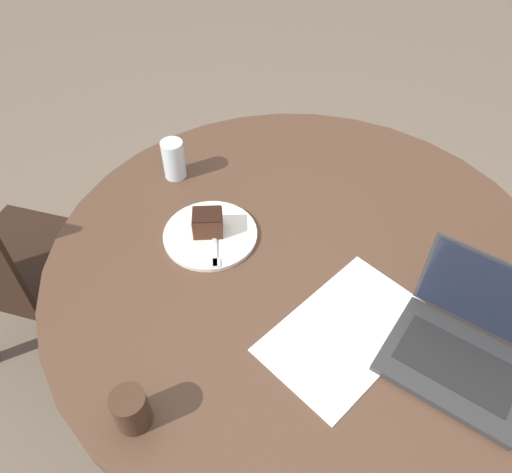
% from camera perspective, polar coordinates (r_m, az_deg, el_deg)
% --- Properties ---
extents(ground_plane, '(12.00, 12.00, 0.00)m').
position_cam_1_polar(ground_plane, '(1.97, 3.81, -17.13)').
color(ground_plane, '#6B5B4C').
extents(dining_table, '(1.36, 1.36, 0.77)m').
position_cam_1_polar(dining_table, '(1.42, 5.09, -5.63)').
color(dining_table, '#4C3323').
rests_on(dining_table, ground_plane).
extents(chair, '(0.59, 0.59, 0.95)m').
position_cam_1_polar(chair, '(1.85, -26.41, -3.26)').
color(chair, black).
rests_on(chair, ground_plane).
extents(paper_document, '(0.43, 0.29, 0.00)m').
position_cam_1_polar(paper_document, '(1.20, 10.28, -10.55)').
color(paper_document, white).
rests_on(paper_document, dining_table).
extents(plate, '(0.26, 0.26, 0.01)m').
position_cam_1_polar(plate, '(1.37, -5.24, 0.23)').
color(plate, silver).
rests_on(plate, dining_table).
extents(cake_slice, '(0.10, 0.10, 0.07)m').
position_cam_1_polar(cake_slice, '(1.35, -5.55, 1.59)').
color(cake_slice, '#472619').
rests_on(cake_slice, plate).
extents(fork, '(0.11, 0.15, 0.00)m').
position_cam_1_polar(fork, '(1.33, -4.75, -1.28)').
color(fork, silver).
rests_on(fork, plate).
extents(coffee_glass, '(0.07, 0.07, 0.10)m').
position_cam_1_polar(coffee_glass, '(1.07, -14.08, -18.63)').
color(coffee_glass, '#3D2619').
rests_on(coffee_glass, dining_table).
extents(water_glass, '(0.07, 0.07, 0.12)m').
position_cam_1_polar(water_glass, '(1.54, -9.40, 8.69)').
color(water_glass, silver).
rests_on(water_glass, dining_table).
extents(laptop, '(0.31, 0.36, 0.24)m').
position_cam_1_polar(laptop, '(1.20, 22.79, -11.54)').
color(laptop, '#2D2D2D').
rests_on(laptop, dining_table).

